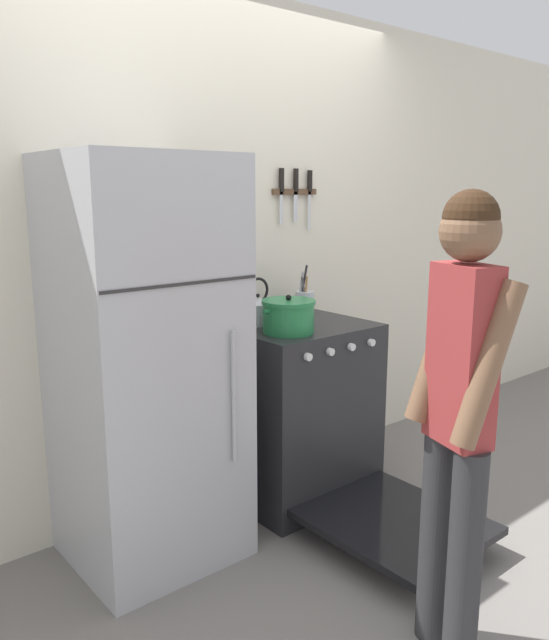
# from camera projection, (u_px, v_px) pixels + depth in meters

# --- Properties ---
(ground_plane) EXTENTS (14.00, 14.00, 0.00)m
(ground_plane) POSITION_uv_depth(u_px,v_px,m) (216.00, 487.00, 3.40)
(ground_plane) COLOR slate
(wall_back) EXTENTS (10.00, 0.06, 2.55)m
(wall_back) POSITION_uv_depth(u_px,v_px,m) (208.00, 253.00, 3.16)
(wall_back) COLOR silver
(wall_back) RESTS_ON ground_plane
(refrigerator) EXTENTS (0.68, 0.67, 1.73)m
(refrigerator) POSITION_uv_depth(u_px,v_px,m) (147.00, 364.00, 2.64)
(refrigerator) COLOR #B7BABF
(refrigerator) RESTS_ON ground_plane
(stove_range) EXTENTS (0.71, 1.36, 0.92)m
(stove_range) POSITION_uv_depth(u_px,v_px,m) (300.00, 413.00, 3.23)
(stove_range) COLOR #232326
(stove_range) RESTS_ON ground_plane
(dutch_oven_pot) EXTENTS (0.30, 0.26, 0.18)m
(dutch_oven_pot) POSITION_uv_depth(u_px,v_px,m) (288.00, 316.00, 2.96)
(dutch_oven_pot) COLOR #237A42
(dutch_oven_pot) RESTS_ON stove_range
(tea_kettle) EXTENTS (0.22, 0.17, 0.24)m
(tea_kettle) POSITION_uv_depth(u_px,v_px,m) (258.00, 310.00, 3.15)
(tea_kettle) COLOR silver
(tea_kettle) RESTS_ON stove_range
(utensil_jar) EXTENTS (0.10, 0.10, 0.27)m
(utensil_jar) POSITION_uv_depth(u_px,v_px,m) (305.00, 303.00, 3.36)
(utensil_jar) COLOR silver
(utensil_jar) RESTS_ON stove_range
(person) EXTENTS (0.32, 0.37, 1.59)m
(person) POSITION_uv_depth(u_px,v_px,m) (459.00, 404.00, 2.02)
(person) COLOR #2D2D30
(person) RESTS_ON ground_plane
(wall_knife_strip) EXTENTS (0.31, 0.03, 0.33)m
(wall_knife_strip) POSITION_uv_depth(u_px,v_px,m) (295.00, 190.00, 3.41)
(wall_knife_strip) COLOR brown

